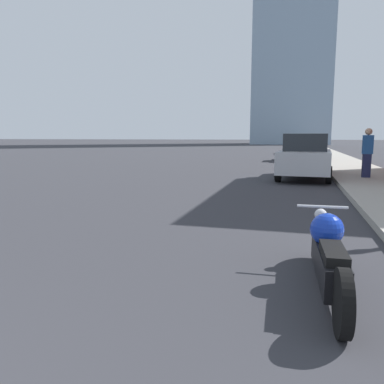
{
  "coord_description": "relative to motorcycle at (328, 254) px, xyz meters",
  "views": [
    {
      "loc": [
        2.74,
        0.52,
        1.66
      ],
      "look_at": [
        1.01,
        6.77,
        0.69
      ],
      "focal_mm": 35.0,
      "sensor_mm": 36.0,
      "label": 1
    }
  ],
  "objects": [
    {
      "name": "motorcycle",
      "position": [
        0.0,
        0.0,
        0.0
      ],
      "size": [
        0.62,
        2.5,
        0.8
      ],
      "rotation": [
        0.0,
        0.0,
        0.04
      ],
      "color": "black",
      "rests_on": "ground_plane"
    },
    {
      "name": "parked_car_silver",
      "position": [
        -0.01,
        11.22,
        0.48
      ],
      "size": [
        2.19,
        4.64,
        1.76
      ],
      "rotation": [
        0.0,
        0.0,
        -0.07
      ],
      "color": "#BCBCC1",
      "rests_on": "ground_plane"
    },
    {
      "name": "parked_car_white",
      "position": [
        -0.19,
        33.29,
        0.46
      ],
      "size": [
        2.24,
        4.59,
        1.68
      ],
      "rotation": [
        0.0,
        0.0,
        0.1
      ],
      "color": "silver",
      "rests_on": "ground_plane"
    },
    {
      "name": "pedestrian",
      "position": [
        2.16,
        10.93,
        0.7
      ],
      "size": [
        0.36,
        0.25,
        1.81
      ],
      "color": "#1E2347",
      "rests_on": "sidewalk"
    },
    {
      "name": "sidewalk",
      "position": [
        2.35,
        35.31,
        -0.32
      ],
      "size": [
        2.67,
        240.0,
        0.15
      ],
      "color": "#9E998E",
      "rests_on": "ground_plane"
    },
    {
      "name": "parked_car_black",
      "position": [
        -0.28,
        22.65,
        0.43
      ],
      "size": [
        1.96,
        4.16,
        1.67
      ],
      "rotation": [
        0.0,
        0.0,
        0.01
      ],
      "color": "black",
      "rests_on": "ground_plane"
    }
  ]
}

